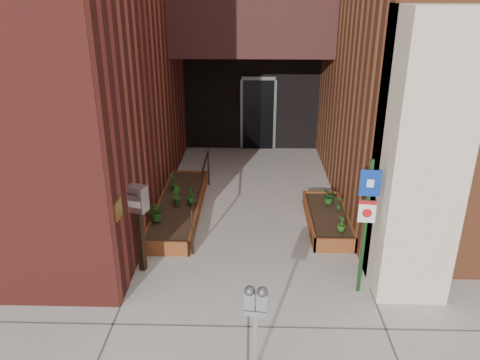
{
  "coord_description": "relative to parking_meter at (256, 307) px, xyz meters",
  "views": [
    {
      "loc": [
        0.03,
        -6.5,
        4.6
      ],
      "look_at": [
        -0.2,
        1.8,
        1.17
      ],
      "focal_mm": 35.0,
      "sensor_mm": 36.0,
      "label": 1
    }
  ],
  "objects": [
    {
      "name": "shrub_right_c",
      "position": [
        1.6,
        4.49,
        -0.54
      ],
      "size": [
        0.32,
        0.32,
        0.34
      ],
      "primitive_type": "imported",
      "rotation": [
        0.0,
        0.0,
        4.77
      ],
      "color": "#164F17",
      "rests_on": "planter_right"
    },
    {
      "name": "shrub_left_a",
      "position": [
        -1.94,
        3.62,
        -0.5
      ],
      "size": [
        0.46,
        0.46,
        0.41
      ],
      "primitive_type": "imported",
      "rotation": [
        0.0,
        0.0,
        0.3
      ],
      "color": "#255C1A",
      "rests_on": "planter_left"
    },
    {
      "name": "planter_left",
      "position": [
        -1.64,
        4.55,
        -0.88
      ],
      "size": [
        0.9,
        3.6,
        0.3
      ],
      "color": "brown",
      "rests_on": "ground"
    },
    {
      "name": "shrub_right_a",
      "position": [
        1.65,
        3.27,
        -0.55
      ],
      "size": [
        0.22,
        0.22,
        0.31
      ],
      "primitive_type": "imported",
      "rotation": [
        0.0,
        0.0,
        1.25
      ],
      "color": "#255418",
      "rests_on": "planter_right"
    },
    {
      "name": "payment_dropbox",
      "position": [
        -1.96,
        2.31,
        0.14
      ],
      "size": [
        0.38,
        0.32,
        1.59
      ],
      "color": "black",
      "rests_on": "ground"
    },
    {
      "name": "planter_right",
      "position": [
        1.51,
        4.05,
        -0.88
      ],
      "size": [
        0.8,
        2.2,
        0.3
      ],
      "color": "brown",
      "rests_on": "ground"
    },
    {
      "name": "ground",
      "position": [
        -0.09,
        1.85,
        -1.01
      ],
      "size": [
        80.0,
        80.0,
        0.0
      ],
      "primitive_type": "plane",
      "color": "#9E9991",
      "rests_on": "ground"
    },
    {
      "name": "sign_post",
      "position": [
        1.69,
        1.77,
        0.4
      ],
      "size": [
        0.31,
        0.09,
        2.29
      ],
      "color": "black",
      "rests_on": "ground"
    },
    {
      "name": "handrail",
      "position": [
        -1.14,
        4.5,
        -0.26
      ],
      "size": [
        0.04,
        3.34,
        0.9
      ],
      "color": "black",
      "rests_on": "ground"
    },
    {
      "name": "shrub_left_b",
      "position": [
        -1.67,
        4.37,
        -0.51
      ],
      "size": [
        0.3,
        0.3,
        0.4
      ],
      "primitive_type": "imported",
      "rotation": [
        0.0,
        0.0,
        2.11
      ],
      "color": "#28611B",
      "rests_on": "planter_left"
    },
    {
      "name": "shrub_left_d",
      "position": [
        -1.88,
        5.18,
        -0.51
      ],
      "size": [
        0.27,
        0.27,
        0.39
      ],
      "primitive_type": "imported",
      "rotation": [
        0.0,
        0.0,
        5.08
      ],
      "color": "#18571A",
      "rests_on": "planter_left"
    },
    {
      "name": "shrub_right_b",
      "position": [
        1.76,
        4.18,
        -0.55
      ],
      "size": [
        0.19,
        0.19,
        0.31
      ],
      "primitive_type": "imported",
      "rotation": [
        0.0,
        0.0,
        2.94
      ],
      "color": "#19591B",
      "rests_on": "planter_right"
    },
    {
      "name": "parking_meter",
      "position": [
        0.0,
        0.0,
        0.0
      ],
      "size": [
        0.3,
        0.15,
        1.3
      ],
      "color": "#A3A3A6",
      "rests_on": "ground"
    },
    {
      "name": "shrub_left_c",
      "position": [
        -1.34,
        4.41,
        -0.51
      ],
      "size": [
        0.28,
        0.28,
        0.4
      ],
      "primitive_type": "imported",
      "rotation": [
        0.0,
        0.0,
        3.49
      ],
      "color": "#1C5F1B",
      "rests_on": "planter_left"
    }
  ]
}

